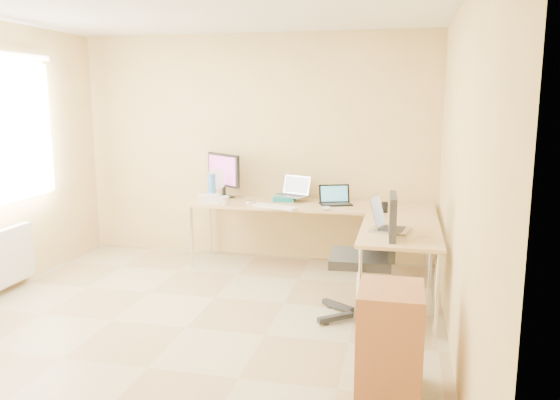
% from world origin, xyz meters
% --- Properties ---
extents(floor, '(4.50, 4.50, 0.00)m').
position_xyz_m(floor, '(0.00, 0.00, 0.00)').
color(floor, tan).
rests_on(floor, ground).
extents(wall_back, '(4.50, 0.00, 4.50)m').
position_xyz_m(wall_back, '(0.00, 2.25, 1.30)').
color(wall_back, '#E8C584').
rests_on(wall_back, ground).
extents(wall_right, '(0.00, 4.50, 4.50)m').
position_xyz_m(wall_right, '(2.10, 0.00, 1.30)').
color(wall_right, '#E8C584').
rests_on(wall_right, ground).
extents(desk_main, '(2.65, 0.70, 0.73)m').
position_xyz_m(desk_main, '(0.72, 1.85, 0.36)').
color(desk_main, tan).
rests_on(desk_main, ground).
extents(desk_return, '(0.70, 1.30, 0.73)m').
position_xyz_m(desk_return, '(1.70, 0.85, 0.36)').
color(desk_return, tan).
rests_on(desk_return, ground).
extents(monitor, '(0.59, 0.52, 0.51)m').
position_xyz_m(monitor, '(-0.33, 2.05, 0.99)').
color(monitor, black).
rests_on(monitor, desk_main).
extents(book_stack, '(0.26, 0.34, 0.05)m').
position_xyz_m(book_stack, '(0.40, 2.02, 0.76)').
color(book_stack, '#116769').
rests_on(book_stack, desk_main).
extents(laptop_center, '(0.42, 0.37, 0.22)m').
position_xyz_m(laptop_center, '(0.50, 1.98, 0.89)').
color(laptop_center, '#989AAB').
rests_on(laptop_center, desk_main).
extents(laptop_black, '(0.40, 0.35, 0.21)m').
position_xyz_m(laptop_black, '(1.00, 1.86, 0.84)').
color(laptop_black, black).
rests_on(laptop_black, desk_main).
extents(keyboard, '(0.51, 0.30, 0.02)m').
position_xyz_m(keyboard, '(0.39, 1.55, 0.74)').
color(keyboard, white).
rests_on(keyboard, desk_main).
extents(mouse, '(0.11, 0.07, 0.04)m').
position_xyz_m(mouse, '(0.94, 1.55, 0.75)').
color(mouse, silver).
rests_on(mouse, desk_main).
extents(mug, '(0.13, 0.13, 0.10)m').
position_xyz_m(mug, '(-0.17, 1.55, 0.78)').
color(mug, white).
rests_on(mug, desk_main).
extents(cd_stack, '(0.14, 0.14, 0.03)m').
position_xyz_m(cd_stack, '(0.07, 1.76, 0.74)').
color(cd_stack, white).
rests_on(cd_stack, desk_main).
extents(water_bottle, '(0.10, 0.10, 0.30)m').
position_xyz_m(water_bottle, '(-0.40, 1.82, 0.88)').
color(water_bottle, '#3D7ABD').
rests_on(water_bottle, desk_main).
extents(papers, '(0.26, 0.35, 0.01)m').
position_xyz_m(papers, '(-0.40, 1.79, 0.73)').
color(papers, white).
rests_on(papers, desk_main).
extents(white_box, '(0.27, 0.24, 0.08)m').
position_xyz_m(white_box, '(-0.40, 1.71, 0.77)').
color(white_box, white).
rests_on(white_box, desk_main).
extents(desk_fan, '(0.30, 0.30, 0.30)m').
position_xyz_m(desk_fan, '(-0.40, 2.05, 0.88)').
color(desk_fan, white).
rests_on(desk_fan, desk_main).
extents(black_cup, '(0.08, 0.08, 0.11)m').
position_xyz_m(black_cup, '(1.53, 1.55, 0.78)').
color(black_cup, black).
rests_on(black_cup, desk_main).
extents(laptop_return, '(0.43, 0.36, 0.25)m').
position_xyz_m(laptop_return, '(1.62, 0.77, 0.86)').
color(laptop_return, '#9DA0B3').
rests_on(laptop_return, desk_return).
extents(office_chair, '(0.69, 0.69, 1.10)m').
position_xyz_m(office_chair, '(1.38, 0.53, 0.50)').
color(office_chair, '#2A2A2A').
rests_on(office_chair, ground).
extents(cabinet, '(0.40, 0.50, 0.69)m').
position_xyz_m(cabinet, '(1.66, -0.68, 0.36)').
color(cabinet, '#9C5333').
rests_on(cabinet, ground).
extents(radiator, '(0.09, 0.80, 0.55)m').
position_xyz_m(radiator, '(-2.03, 0.40, 0.35)').
color(radiator, white).
rests_on(radiator, ground).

